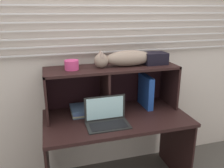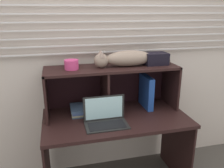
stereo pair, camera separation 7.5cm
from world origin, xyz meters
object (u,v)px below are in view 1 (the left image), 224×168
Objects in this scene: cat at (125,59)px; book_stack at (81,110)px; storage_box at (155,58)px; laptop at (107,118)px; small_basket at (72,65)px; binder_upright at (146,91)px.

book_stack is at bearing -179.33° from cat.
laptop is at bearing -154.35° from storage_box.
small_basket is (-0.07, 0.00, 0.43)m from book_stack.
laptop is 2.93× the size of small_basket.
cat is at bearing 0.67° from book_stack.
small_basket is at bearing 180.00° from binder_upright.
small_basket is at bearing 180.00° from storage_box.
laptop is 0.55m from small_basket.
laptop is 1.13× the size of binder_upright.
storage_box is (0.30, 0.00, -0.01)m from cat.
binder_upright is 0.77m from small_basket.
cat is at bearing -180.00° from storage_box.
book_stack is at bearing -4.30° from small_basket.
cat is 3.17× the size of book_stack.
binder_upright is (0.46, 0.26, 0.11)m from laptop.
small_basket is (-0.24, 0.26, 0.42)m from laptop.
small_basket is at bearing 175.70° from book_stack.
storage_box reaches higher than binder_upright.
laptop is at bearing -150.68° from binder_upright.
binder_upright is at bearing 0.00° from cat.
laptop is 0.31m from book_stack.
small_basket is (-0.49, 0.00, -0.03)m from cat.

